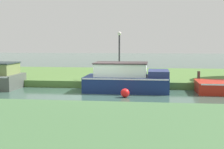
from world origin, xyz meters
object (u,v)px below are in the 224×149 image
(channel_buoy, at_px, (125,93))
(lamp_post, at_px, (119,49))
(navy_cruiser, at_px, (127,79))
(mooring_post_near, at_px, (199,77))

(channel_buoy, bearing_deg, lamp_post, 99.53)
(navy_cruiser, height_order, channel_buoy, navy_cruiser)
(mooring_post_near, bearing_deg, lamp_post, 166.16)
(channel_buoy, bearing_deg, mooring_post_near, 40.18)
(navy_cruiser, relative_size, channel_buoy, 10.42)
(lamp_post, distance_m, channel_buoy, 4.96)
(mooring_post_near, distance_m, channel_buoy, 5.16)
(navy_cruiser, xyz_separation_m, mooring_post_near, (4.00, 1.32, 0.04))
(lamp_post, bearing_deg, navy_cruiser, -74.76)
(lamp_post, relative_size, channel_buoy, 6.75)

